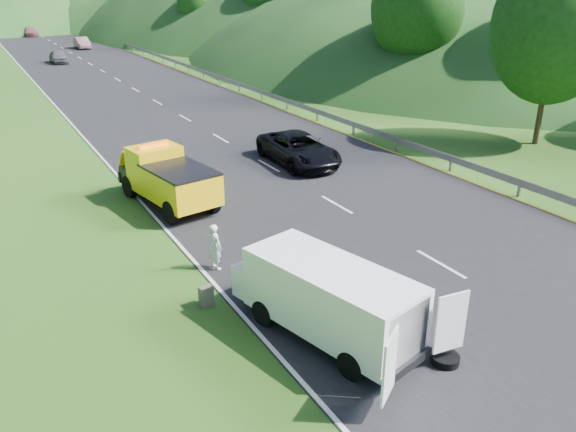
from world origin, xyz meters
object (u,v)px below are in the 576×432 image
suitcase (206,296)px  passing_suv (298,164)px  tow_truck (167,178)px  white_van (326,296)px  worker (393,338)px  woman (216,269)px  child (280,292)px  spare_tire (444,363)px

suitcase → passing_suv: 13.65m
tow_truck → white_van: tow_truck is taller
worker → woman: bearing=107.3°
woman → worker: (2.48, -5.78, 0.00)m
white_van → worker: size_ratio=3.68×
tow_truck → white_van: (0.52, -10.94, 0.01)m
child → suitcase: 2.21m
tow_truck → spare_tire: (2.39, -13.35, -1.14)m
tow_truck → worker: tow_truck is taller
woman → passing_suv: woman is taller
suitcase → spare_tire: 6.61m
child → suitcase: bearing=-154.2°
woman → child: size_ratio=1.37×
worker → suitcase: 5.26m
suitcase → passing_suv: (9.05, 10.21, -0.31)m
woman → spare_tire: size_ratio=2.17×
woman → white_van: bearing=179.3°
worker → passing_suv: size_ratio=0.31×
suitcase → spare_tire: suitcase is taller
spare_tire → passing_suv: passing_suv is taller
child → suitcase: suitcase is taller
worker → spare_tire: worker is taller
white_van → suitcase: 3.66m
child → passing_suv: bearing=92.7°
woman → worker: bearing=-169.8°
worker → passing_suv: (5.47, 14.06, 0.00)m
tow_truck → child: 8.57m
tow_truck → suitcase: bearing=-110.8°
passing_suv → spare_tire: bearing=-106.1°
white_van → child: bearing=75.8°
woman → suitcase: woman is taller
white_van → passing_suv: bearing=48.1°
worker → suitcase: (-3.58, 3.85, 0.31)m
spare_tire → suitcase: bearing=127.4°
tow_truck → child: tow_truck is taller
child → spare_tire: (1.86, -4.87, 0.00)m
woman → passing_suv: size_ratio=0.28×
tow_truck → child: bearing=-95.9°
white_van → suitcase: (-2.15, 2.84, -0.84)m
woman → child: bearing=-168.4°
child → spare_tire: 5.21m
woman → spare_tire: (2.92, -7.17, 0.00)m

